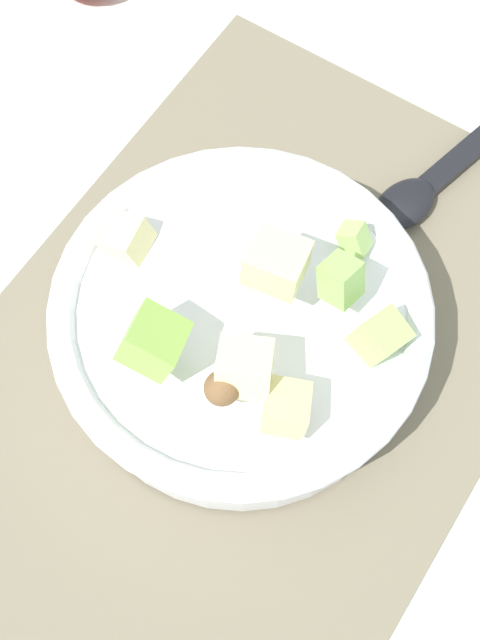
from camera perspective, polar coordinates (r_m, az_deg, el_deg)
name	(u,v)px	position (r m, az deg, el deg)	size (l,w,h in m)	color
ground_plane	(249,355)	(0.66, 0.55, -2.21)	(2.40, 2.40, 0.00)	silver
placemat	(249,354)	(0.65, 0.55, -2.11)	(0.51, 0.36, 0.01)	#756B56
salad_bowl	(240,326)	(0.61, 0.03, -0.38)	(0.25, 0.25, 0.12)	white
serving_spoon	(452,165)	(0.74, 12.97, 9.36)	(0.24, 0.08, 0.01)	black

